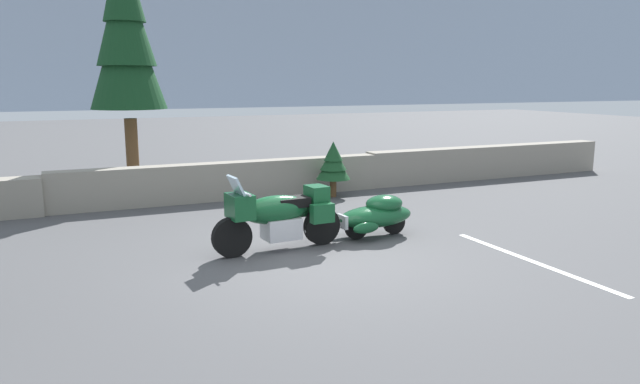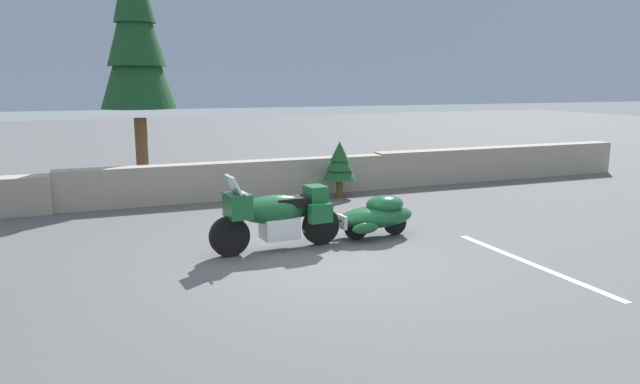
% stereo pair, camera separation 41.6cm
% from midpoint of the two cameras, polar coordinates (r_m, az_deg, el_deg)
% --- Properties ---
extents(ground_plane, '(80.00, 80.00, 0.00)m').
position_cam_midpoint_polar(ground_plane, '(9.52, 0.47, -6.52)').
color(ground_plane, '#4C4C4F').
extents(stone_guard_wall, '(24.00, 0.65, 0.94)m').
position_cam_midpoint_polar(stone_guard_wall, '(14.48, -7.31, 1.12)').
color(stone_guard_wall, gray).
rests_on(stone_guard_wall, ground).
extents(distant_ridgeline, '(240.00, 80.00, 16.00)m').
position_cam_midpoint_polar(distant_ridgeline, '(104.04, -20.37, 12.80)').
color(distant_ridgeline, '#99A8BF').
rests_on(distant_ridgeline, ground).
extents(touring_motorcycle, '(2.31, 0.83, 1.33)m').
position_cam_midpoint_polar(touring_motorcycle, '(9.90, -3.05, -2.15)').
color(touring_motorcycle, black).
rests_on(touring_motorcycle, ground).
extents(car_shaped_trailer, '(2.22, 0.83, 0.76)m').
position_cam_midpoint_polar(car_shaped_trailer, '(10.84, 6.59, -2.23)').
color(car_shaped_trailer, black).
rests_on(car_shaped_trailer, ground).
extents(pine_tree_tall, '(1.90, 1.90, 6.50)m').
position_cam_midpoint_polar(pine_tree_tall, '(16.15, -16.68, 14.66)').
color(pine_tree_tall, brown).
rests_on(pine_tree_tall, ground).
extents(pine_sapling_near, '(0.84, 0.84, 1.38)m').
position_cam_midpoint_polar(pine_sapling_near, '(14.48, 2.73, 2.86)').
color(pine_sapling_near, brown).
rests_on(pine_sapling_near, ground).
extents(parking_stripe_marker, '(0.12, 3.60, 0.01)m').
position_cam_midpoint_polar(parking_stripe_marker, '(9.93, 20.86, -6.49)').
color(parking_stripe_marker, silver).
rests_on(parking_stripe_marker, ground).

